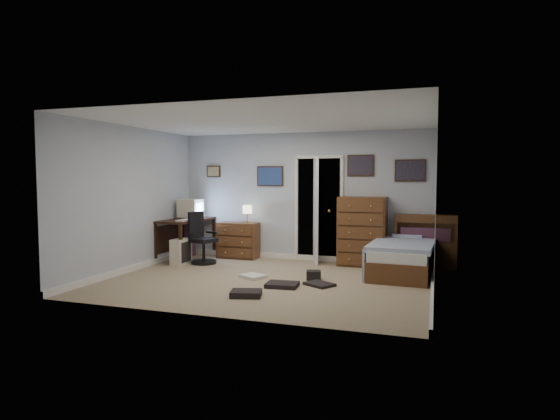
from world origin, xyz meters
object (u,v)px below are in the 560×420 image
(computer_desk, at_px, (182,228))
(bed, at_px, (402,257))
(low_dresser, at_px, (238,240))
(tall_dresser, at_px, (362,231))
(office_chair, at_px, (202,244))

(computer_desk, xyz_separation_m, bed, (4.28, -0.16, -0.33))
(low_dresser, relative_size, tall_dresser, 0.64)
(office_chair, distance_m, bed, 3.68)
(low_dresser, xyz_separation_m, bed, (3.25, -0.59, -0.07))
(computer_desk, height_order, bed, computer_desk)
(computer_desk, height_order, low_dresser, computer_desk)
(tall_dresser, xyz_separation_m, bed, (0.75, -0.56, -0.35))
(office_chair, xyz_separation_m, bed, (3.67, 0.18, -0.09))
(computer_desk, relative_size, tall_dresser, 1.11)
(office_chair, distance_m, tall_dresser, 3.02)
(office_chair, relative_size, bed, 0.51)
(computer_desk, bearing_deg, office_chair, -27.14)
(office_chair, bearing_deg, tall_dresser, 32.07)
(office_chair, bearing_deg, low_dresser, 78.95)
(office_chair, relative_size, low_dresser, 1.21)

